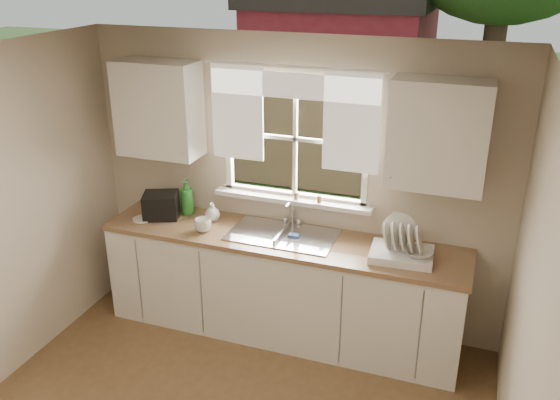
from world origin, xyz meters
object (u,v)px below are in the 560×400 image
(dish_rack, at_px, (402,249))
(soap_bottle_a, at_px, (187,197))
(black_appliance, at_px, (161,205))
(cup, at_px, (203,225))

(dish_rack, bearing_deg, soap_bottle_a, 174.33)
(black_appliance, bearing_deg, dish_rack, -23.52)
(cup, distance_m, black_appliance, 0.50)
(soap_bottle_a, distance_m, black_appliance, 0.24)
(soap_bottle_a, bearing_deg, cup, -42.52)
(dish_rack, xyz_separation_m, cup, (-1.63, -0.09, -0.02))
(soap_bottle_a, bearing_deg, dish_rack, -3.96)
(cup, bearing_deg, dish_rack, -18.52)
(dish_rack, relative_size, cup, 3.48)
(dish_rack, relative_size, soap_bottle_a, 1.53)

